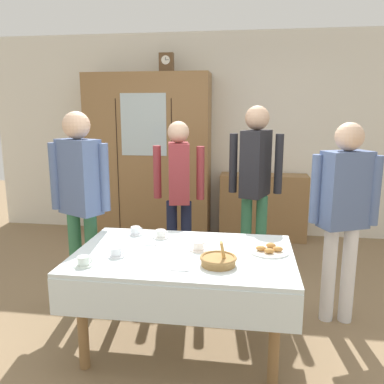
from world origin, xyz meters
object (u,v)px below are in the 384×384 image
(person_by_cabinet, at_px, (344,205))
(tea_cup_back_edge, at_px, (199,247))
(tea_cup_center, at_px, (161,234))
(bread_basket, at_px, (218,260))
(wall_cabinet, at_px, (149,157))
(pastry_plate, at_px, (269,250))
(tea_cup_mid_left, at_px, (136,231))
(person_near_right_end, at_px, (80,191))
(tea_cup_far_left, at_px, (116,253))
(mantel_clock, at_px, (166,63))
(dining_table, at_px, (183,268))
(person_behind_table_right, at_px, (255,175))
(person_behind_table_left, at_px, (179,184))
(spoon_mid_left, at_px, (183,271))
(tea_cup_front_edge, at_px, (84,262))
(spoon_back_edge, at_px, (154,245))
(bookshelf_low, at_px, (263,207))
(book_stack, at_px, (264,173))

(person_by_cabinet, bearing_deg, tea_cup_back_edge, -156.04)
(tea_cup_center, height_order, person_by_cabinet, person_by_cabinet)
(tea_cup_center, distance_m, bread_basket, 0.69)
(wall_cabinet, height_order, bread_basket, wall_cabinet)
(pastry_plate, bearing_deg, tea_cup_mid_left, 166.21)
(tea_cup_center, distance_m, person_near_right_end, 0.82)
(tea_cup_far_left, xyz_separation_m, tea_cup_mid_left, (-0.01, 0.49, 0.00))
(bread_basket, relative_size, person_by_cabinet, 0.15)
(tea_cup_back_edge, bearing_deg, mantel_clock, 106.46)
(dining_table, xyz_separation_m, tea_cup_center, (-0.23, 0.33, 0.13))
(person_behind_table_right, xyz_separation_m, person_by_cabinet, (0.68, -0.77, -0.09))
(pastry_plate, xyz_separation_m, person_behind_table_left, (-0.86, 1.18, 0.23))
(bread_basket, bearing_deg, mantel_clock, 108.10)
(tea_cup_far_left, distance_m, bread_basket, 0.70)
(wall_cabinet, xyz_separation_m, tea_cup_back_edge, (1.00, -2.50, -0.33))
(tea_cup_mid_left, distance_m, spoon_mid_left, 0.84)
(mantel_clock, height_order, pastry_plate, mantel_clock)
(tea_cup_back_edge, bearing_deg, tea_cup_front_edge, -150.79)
(spoon_back_edge, xyz_separation_m, person_near_right_end, (-0.73, 0.40, 0.31))
(wall_cabinet, distance_m, bookshelf_low, 1.67)
(person_behind_table_right, bearing_deg, spoon_mid_left, -105.51)
(pastry_plate, relative_size, person_by_cabinet, 0.17)
(tea_cup_back_edge, xyz_separation_m, spoon_back_edge, (-0.34, 0.05, -0.02))
(wall_cabinet, height_order, spoon_mid_left, wall_cabinet)
(person_behind_table_left, bearing_deg, wall_cabinet, 116.36)
(mantel_clock, bearing_deg, bread_basket, -71.90)
(book_stack, relative_size, person_behind_table_left, 0.11)
(tea_cup_back_edge, distance_m, spoon_mid_left, 0.39)
(dining_table, bearing_deg, person_near_right_end, 150.90)
(dining_table, bearing_deg, tea_cup_front_edge, -153.42)
(wall_cabinet, distance_m, tea_cup_far_left, 2.76)
(tea_cup_far_left, relative_size, bread_basket, 0.54)
(tea_cup_mid_left, xyz_separation_m, person_behind_table_left, (0.19, 0.92, 0.22))
(bookshelf_low, height_order, spoon_mid_left, bookshelf_low)
(tea_cup_front_edge, relative_size, person_near_right_end, 0.08)
(spoon_back_edge, relative_size, person_by_cabinet, 0.07)
(pastry_plate, xyz_separation_m, spoon_mid_left, (-0.55, -0.42, -0.01))
(person_behind_table_right, xyz_separation_m, person_near_right_end, (-1.47, -0.79, -0.04))
(tea_cup_center, height_order, spoon_mid_left, tea_cup_center)
(spoon_mid_left, bearing_deg, pastry_plate, 37.57)
(spoon_back_edge, bearing_deg, bread_basket, -31.10)
(bread_basket, xyz_separation_m, pastry_plate, (0.34, 0.29, -0.02))
(mantel_clock, bearing_deg, tea_cup_center, -79.70)
(wall_cabinet, relative_size, mantel_clock, 9.03)
(tea_cup_mid_left, bearing_deg, spoon_mid_left, -53.69)
(wall_cabinet, height_order, tea_cup_front_edge, wall_cabinet)
(dining_table, xyz_separation_m, tea_cup_front_edge, (-0.60, -0.30, 0.13))
(pastry_plate, distance_m, person_behind_table_right, 1.26)
(mantel_clock, distance_m, tea_cup_mid_left, 2.70)
(bookshelf_low, distance_m, person_by_cabinet, 2.21)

